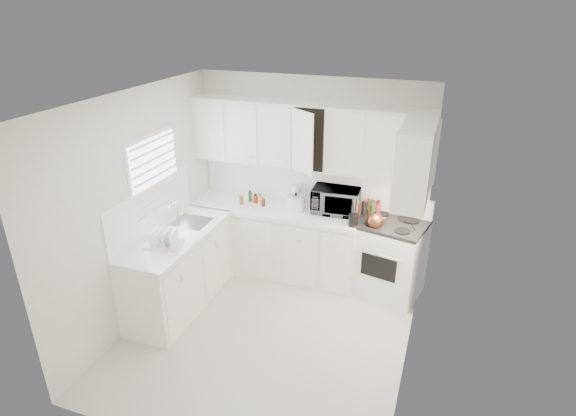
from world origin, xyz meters
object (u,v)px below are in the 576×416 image
at_px(microwave, 336,197).
at_px(utensil_crock, 354,212).
at_px(stove, 389,248).
at_px(rice_cooker, 296,201).
at_px(tea_kettle, 375,219).
at_px(dish_rack, 163,237).

height_order(microwave, utensil_crock, microwave).
bearing_deg(microwave, stove, -12.93).
height_order(rice_cooker, utensil_crock, utensil_crock).
xyz_separation_m(stove, tea_kettle, (-0.18, -0.16, 0.43)).
bearing_deg(utensil_crock, tea_kettle, 9.86).
bearing_deg(dish_rack, stove, 20.08).
xyz_separation_m(stove, microwave, (-0.73, 0.12, 0.53)).
relative_size(stove, rice_cooker, 5.33).
distance_m(stove, rice_cooker, 1.30).
distance_m(stove, microwave, 0.91).
relative_size(tea_kettle, dish_rack, 0.67).
height_order(stove, microwave, microwave).
bearing_deg(dish_rack, utensil_crock, 21.30).
height_order(microwave, dish_rack, microwave).
bearing_deg(stove, tea_kettle, -126.37).
bearing_deg(rice_cooker, utensil_crock, -23.83).
xyz_separation_m(tea_kettle, utensil_crock, (-0.25, -0.04, 0.08)).
height_order(tea_kettle, utensil_crock, utensil_crock).
bearing_deg(microwave, dish_rack, -139.64).
relative_size(microwave, dish_rack, 1.58).
relative_size(tea_kettle, utensil_crock, 0.68).
relative_size(utensil_crock, dish_rack, 0.99).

